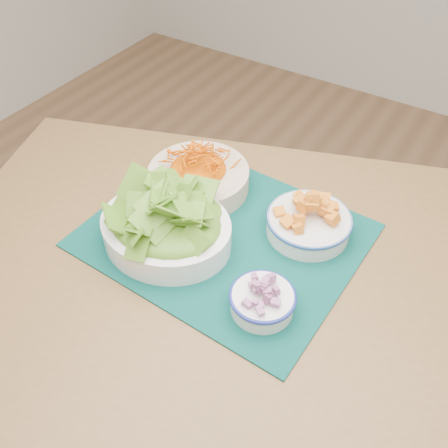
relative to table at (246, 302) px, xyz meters
name	(u,v)px	position (x,y,z in m)	size (l,w,h in m)	color
ground	(199,368)	(-0.23, 0.12, -0.66)	(4.00, 4.00, 0.00)	#936B47
table	(246,302)	(0.00, 0.00, 0.00)	(1.48, 1.23, 0.75)	brown
placemat	(224,235)	(-0.09, 0.06, 0.09)	(0.53, 0.43, 0.00)	#022B28
carrot_bowl	(198,174)	(-0.22, 0.16, 0.14)	(0.23, 0.23, 0.09)	beige
squash_bowl	(309,218)	(0.05, 0.16, 0.14)	(0.18, 0.18, 0.09)	white
lettuce_bowl	(165,222)	(-0.18, -0.02, 0.15)	(0.29, 0.25, 0.12)	white
onion_bowl	(263,298)	(0.07, -0.06, 0.13)	(0.15, 0.15, 0.06)	white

